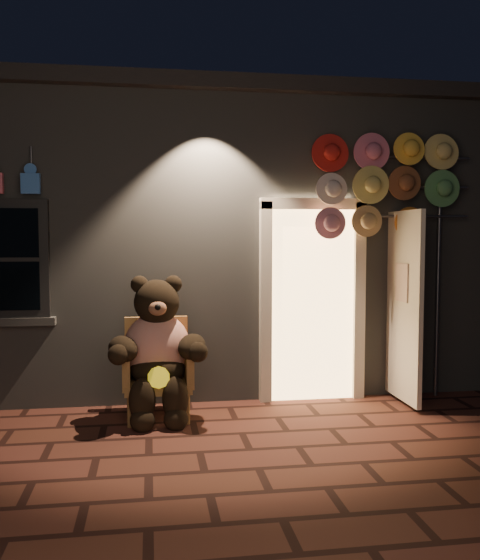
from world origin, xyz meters
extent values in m
plane|color=#4E261E|center=(0.00, 0.00, 0.00)|extent=(60.00, 60.00, 0.00)
cube|color=slate|center=(0.00, 4.00, 1.65)|extent=(7.00, 5.00, 3.30)
cube|color=black|center=(0.00, 4.00, 3.38)|extent=(7.30, 5.30, 0.16)
cube|color=slate|center=(-1.90, 1.46, 0.92)|extent=(1.10, 0.14, 0.08)
cube|color=#F1B86C|center=(1.35, 1.48, 1.05)|extent=(0.92, 0.10, 2.10)
cube|color=beige|center=(0.83, 1.44, 1.05)|extent=(0.12, 0.12, 2.20)
cube|color=beige|center=(1.87, 1.44, 1.05)|extent=(0.12, 0.12, 2.20)
cube|color=beige|center=(1.35, 1.44, 2.13)|extent=(1.16, 0.12, 0.12)
cube|color=beige|center=(2.25, 1.10, 1.05)|extent=(0.05, 0.80, 2.00)
cube|color=#3467B7|center=(-1.55, 1.38, 2.30)|extent=(0.18, 0.07, 0.20)
cylinder|color=#59595E|center=(-1.55, 1.44, 2.55)|extent=(0.02, 0.02, 0.25)
cube|color=olive|center=(-0.33, 1.00, 0.33)|extent=(0.65, 0.60, 0.09)
cube|color=olive|center=(-0.34, 1.27, 0.65)|extent=(0.63, 0.09, 0.63)
cube|color=olive|center=(-0.63, 0.98, 0.51)|extent=(0.09, 0.54, 0.36)
cube|color=olive|center=(-0.03, 0.99, 0.51)|extent=(0.09, 0.54, 0.36)
cylinder|color=olive|center=(-0.59, 0.74, 0.14)|extent=(0.05, 0.05, 0.29)
cylinder|color=olive|center=(-0.05, 0.76, 0.14)|extent=(0.05, 0.05, 0.29)
cylinder|color=olive|center=(-0.61, 1.25, 0.14)|extent=(0.05, 0.05, 0.29)
cylinder|color=olive|center=(-0.06, 1.26, 0.14)|extent=(0.05, 0.05, 0.29)
ellipsoid|color=red|center=(-0.33, 1.05, 0.69)|extent=(0.66, 0.53, 0.68)
ellipsoid|color=black|center=(-0.33, 0.98, 0.49)|extent=(0.55, 0.47, 0.32)
sphere|color=black|center=(-0.33, 1.01, 1.14)|extent=(0.45, 0.45, 0.44)
sphere|color=black|center=(-0.49, 1.03, 1.31)|extent=(0.17, 0.17, 0.17)
sphere|color=black|center=(-0.17, 1.04, 1.31)|extent=(0.17, 0.17, 0.17)
ellipsoid|color=#8C5B3F|center=(-0.33, 0.81, 1.10)|extent=(0.17, 0.12, 0.14)
ellipsoid|color=black|center=(-0.65, 0.84, 0.72)|extent=(0.39, 0.51, 0.25)
ellipsoid|color=black|center=(0.00, 0.85, 0.72)|extent=(0.38, 0.50, 0.25)
ellipsoid|color=black|center=(-0.48, 0.69, 0.26)|extent=(0.25, 0.25, 0.42)
ellipsoid|color=black|center=(-0.17, 0.69, 0.26)|extent=(0.25, 0.25, 0.42)
sphere|color=black|center=(-0.47, 0.63, 0.09)|extent=(0.23, 0.23, 0.23)
sphere|color=black|center=(-0.17, 0.64, 0.09)|extent=(0.23, 0.23, 0.23)
cylinder|color=yellow|center=(-0.32, 0.69, 0.47)|extent=(0.21, 0.09, 0.20)
cylinder|color=#59595E|center=(2.77, 1.38, 1.42)|extent=(0.04, 0.04, 2.84)
cylinder|color=#59595E|center=(2.45, 1.36, 2.63)|extent=(1.26, 0.03, 0.03)
cylinder|color=#59595E|center=(2.45, 1.36, 2.32)|extent=(1.26, 0.03, 0.03)
cylinder|color=#59595E|center=(2.45, 1.36, 2.00)|extent=(1.26, 0.03, 0.03)
cylinder|color=red|center=(1.50, 1.30, 2.69)|extent=(0.36, 0.11, 0.36)
cylinder|color=#D76986|center=(1.92, 1.27, 2.69)|extent=(0.36, 0.11, 0.36)
cylinder|color=yellow|center=(2.34, 1.24, 2.69)|extent=(0.36, 0.11, 0.36)
cylinder|color=#EACF72|center=(2.76, 1.30, 2.69)|extent=(0.36, 0.11, 0.36)
cylinder|color=beige|center=(1.50, 1.27, 2.32)|extent=(0.36, 0.11, 0.36)
cylinder|color=#CEBE61|center=(1.92, 1.24, 2.32)|extent=(0.36, 0.11, 0.36)
cylinder|color=brown|center=(2.34, 1.30, 2.32)|extent=(0.36, 0.11, 0.36)
cylinder|color=#559B59|center=(2.76, 1.27, 2.32)|extent=(0.36, 0.11, 0.36)
cylinder|color=pink|center=(1.50, 1.24, 1.95)|extent=(0.36, 0.11, 0.36)
cylinder|color=#A58658|center=(1.92, 1.30, 1.95)|extent=(0.36, 0.11, 0.36)
cylinder|color=orange|center=(2.34, 1.27, 1.95)|extent=(0.36, 0.11, 0.36)
camera|label=1|loc=(-0.39, -4.76, 1.76)|focal=38.00mm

